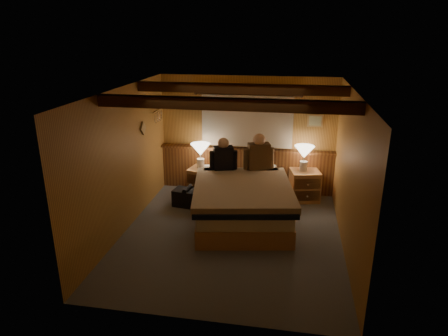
% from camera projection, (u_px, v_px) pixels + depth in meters
% --- Properties ---
extents(floor, '(4.20, 4.20, 0.00)m').
position_uv_depth(floor, '(231.00, 235.00, 6.67)').
color(floor, '#545A63').
rests_on(floor, ground).
extents(ceiling, '(4.20, 4.20, 0.00)m').
position_uv_depth(ceiling, '(232.00, 91.00, 5.88)').
color(ceiling, tan).
rests_on(ceiling, wall_back).
extents(wall_back, '(3.60, 0.00, 3.60)m').
position_uv_depth(wall_back, '(247.00, 135.00, 8.23)').
color(wall_back, gold).
rests_on(wall_back, floor).
extents(wall_left, '(0.00, 4.20, 4.20)m').
position_uv_depth(wall_left, '(124.00, 161.00, 6.57)').
color(wall_left, gold).
rests_on(wall_left, floor).
extents(wall_right, '(0.00, 4.20, 4.20)m').
position_uv_depth(wall_right, '(350.00, 174.00, 5.99)').
color(wall_right, gold).
rests_on(wall_right, floor).
extents(wall_front, '(3.60, 0.00, 3.60)m').
position_uv_depth(wall_front, '(202.00, 230.00, 4.32)').
color(wall_front, gold).
rests_on(wall_front, floor).
extents(wainscot, '(3.60, 0.23, 0.94)m').
position_uv_depth(wainscot, '(246.00, 168.00, 8.41)').
color(wainscot, brown).
rests_on(wainscot, wall_back).
extents(curtain_window, '(2.18, 0.09, 1.11)m').
position_uv_depth(curtain_window, '(247.00, 120.00, 8.06)').
color(curtain_window, '#422610').
rests_on(curtain_window, wall_back).
extents(ceiling_beams, '(3.60, 1.65, 0.16)m').
position_uv_depth(ceiling_beams, '(233.00, 95.00, 6.05)').
color(ceiling_beams, '#422610').
rests_on(ceiling_beams, ceiling).
extents(coat_rail, '(0.05, 0.55, 0.24)m').
position_uv_depth(coat_rail, '(158.00, 115.00, 7.87)').
color(coat_rail, silver).
rests_on(coat_rail, wall_left).
extents(framed_print, '(0.30, 0.04, 0.25)m').
position_uv_depth(framed_print, '(315.00, 121.00, 7.88)').
color(framed_print, tan).
rests_on(framed_print, wall_back).
extents(bed, '(1.96, 2.38, 0.73)m').
position_uv_depth(bed, '(242.00, 202.00, 7.05)').
color(bed, tan).
rests_on(bed, floor).
extents(nightstand_left, '(0.60, 0.56, 0.57)m').
position_uv_depth(nightstand_left, '(202.00, 181.00, 8.24)').
color(nightstand_left, tan).
rests_on(nightstand_left, floor).
extents(nightstand_right, '(0.65, 0.61, 0.61)m').
position_uv_depth(nightstand_right, '(304.00, 185.00, 7.98)').
color(nightstand_right, tan).
rests_on(nightstand_right, floor).
extents(lamp_left, '(0.39, 0.39, 0.51)m').
position_uv_depth(lamp_left, '(200.00, 151.00, 8.07)').
color(lamp_left, silver).
rests_on(lamp_left, nightstand_left).
extents(lamp_right, '(0.39, 0.39, 0.51)m').
position_uv_depth(lamp_right, '(304.00, 153.00, 7.78)').
color(lamp_right, silver).
rests_on(lamp_right, nightstand_right).
extents(person_left, '(0.51, 0.31, 0.65)m').
position_uv_depth(person_left, '(223.00, 156.00, 7.56)').
color(person_left, black).
rests_on(person_left, bed).
extents(person_right, '(0.57, 0.34, 0.72)m').
position_uv_depth(person_right, '(259.00, 155.00, 7.57)').
color(person_right, '#513820').
rests_on(person_right, bed).
extents(duffel_bag, '(0.59, 0.41, 0.39)m').
position_uv_depth(duffel_bag, '(188.00, 197.00, 7.74)').
color(duffel_bag, black).
rests_on(duffel_bag, floor).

